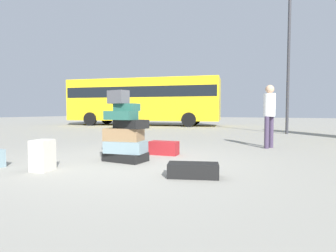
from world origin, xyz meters
The scene contains 8 objects.
ground_plane centered at (0.00, 0.00, 0.00)m, with size 80.00×80.00×0.00m, color gray.
suitcase_tower centered at (-0.14, 0.17, 0.52)m, with size 0.87×0.60×1.38m.
suitcase_black_white_trunk centered at (1.50, -0.47, 0.10)m, with size 0.74×0.32×0.21m, color black.
suitcase_maroon_right_side centered at (0.19, 1.19, 0.15)m, with size 0.63×0.31×0.30m, color maroon.
suitcase_cream_foreground_far centered at (-0.86, -1.12, 0.25)m, with size 0.27×0.33×0.50m, color beige.
person_bearded_onlooker centered at (2.20, 3.35, 0.99)m, with size 0.30×0.32×1.65m.
parked_bus centered at (-6.80, 11.93, 1.83)m, with size 10.71×4.67×3.15m.
lamp_post centered at (2.47, 8.40, 3.92)m, with size 0.36×0.36×5.99m.
Camera 1 is at (2.87, -4.13, 0.97)m, focal length 28.69 mm.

